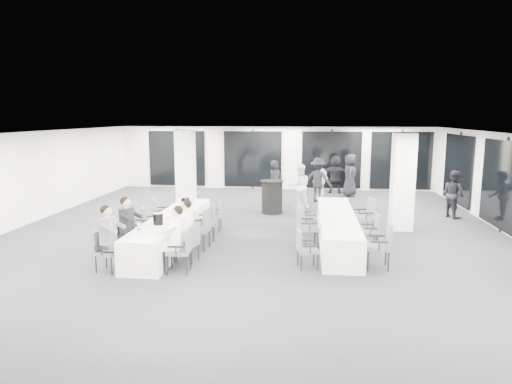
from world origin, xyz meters
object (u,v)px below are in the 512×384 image
chair_side_right_near (382,243)px  chair_side_right_mid (372,229)px  chair_main_left_fourth (149,220)px  standing_guest_c (318,177)px  chair_main_right_near (183,247)px  ice_bucket_far (185,202)px  cocktail_table (272,197)px  chair_main_left_far (159,212)px  standing_guest_g (189,175)px  standing_guest_h (454,191)px  ice_bucket_near (158,219)px  banquet_table_main (172,230)px  chair_side_left_far (306,216)px  standing_guest_f (335,172)px  chair_main_right_fourth (209,220)px  standing_guest_a (276,181)px  chair_main_left_second (124,236)px  standing_guest_d (320,178)px  chair_side_left_near (305,247)px  chair_side_right_far (366,214)px  standing_guest_b (300,183)px  chair_main_right_mid (201,226)px  standing_guest_e (350,173)px  chair_main_right_second (191,241)px  chair_side_left_mid (305,224)px  chair_main_right_far (216,214)px  chair_main_left_near (105,248)px  chair_main_left_mid (135,226)px  banquet_table_side (337,229)px

chair_side_right_near → chair_side_right_mid: size_ratio=1.14×
chair_main_left_fourth → standing_guest_c: (4.65, 5.88, 0.47)m
chair_main_right_near → ice_bucket_far: 3.33m
cocktail_table → chair_main_left_far: (-3.06, -2.67, -0.03)m
standing_guest_g → standing_guest_h: 9.88m
chair_main_left_far → ice_bucket_near: bearing=4.6°
chair_main_left_fourth → standing_guest_g: 6.31m
banquet_table_main → chair_side_left_far: 3.73m
chair_side_right_mid → standing_guest_f: bearing=-0.5°
chair_main_right_fourth → chair_side_right_mid: size_ratio=1.10×
banquet_table_main → standing_guest_a: 5.67m
chair_main_left_fourth → standing_guest_f: (5.41, 7.99, 0.43)m
chair_main_left_second → standing_guest_c: standing_guest_c is taller
chair_main_left_fourth → standing_guest_d: bearing=132.9°
chair_side_left_far → standing_guest_a: (-1.11, 3.59, 0.47)m
chair_side_right_near → standing_guest_f: bearing=4.5°
banquet_table_main → chair_side_left_near: bearing=-23.5°
chair_main_left_second → chair_side_right_far: 6.46m
chair_main_left_fourth → standing_guest_b: standing_guest_b is taller
standing_guest_h → ice_bucket_far: size_ratio=6.70×
chair_main_right_mid → standing_guest_e: bearing=-21.3°
chair_main_right_second → chair_main_right_fourth: bearing=10.5°
chair_main_right_fourth → chair_side_left_mid: bearing=-112.4°
chair_main_right_second → chair_main_right_far: chair_main_right_far is taller
chair_side_left_near → chair_side_left_far: (0.00, 3.04, -0.00)m
banquet_table_main → ice_bucket_near: size_ratio=18.61×
cocktail_table → standing_guest_b: 1.43m
standing_guest_a → standing_guest_b: bearing=-48.8°
cocktail_table → standing_guest_g: bearing=143.5°
chair_main_left_near → chair_main_right_second: chair_main_left_near is taller
chair_main_right_mid → cocktail_table: bearing=-10.6°
cocktail_table → chair_side_right_mid: bearing=-54.6°
chair_side_right_mid → standing_guest_h: bearing=-41.8°
chair_main_right_near → standing_guest_f: size_ratio=0.53×
standing_guest_d → standing_guest_g: (-5.29, -0.07, 0.05)m
chair_side_right_far → chair_main_right_far: bearing=76.8°
chair_main_left_mid → standing_guest_c: bearing=152.9°
chair_side_left_far → standing_guest_g: standing_guest_g is taller
chair_main_right_second → chair_main_right_far: (0.00, 2.87, 0.01)m
chair_main_right_second → cocktail_table: bearing=-3.7°
banquet_table_side → chair_main_left_near: size_ratio=5.66×
chair_side_right_far → ice_bucket_far: bearing=80.8°
cocktail_table → chair_main_left_far: bearing=-138.8°
cocktail_table → chair_side_left_mid: bearing=-73.9°
banquet_table_main → chair_side_left_far: size_ratio=5.83×
standing_guest_b → standing_guest_h: size_ratio=1.02×
chair_main_left_fourth → standing_guest_e: (5.96, 7.23, 0.50)m
chair_main_left_far → chair_main_right_second: chair_main_left_far is taller
banquet_table_side → standing_guest_d: (-0.29, 6.22, 0.50)m
chair_main_left_second → standing_guest_f: (5.41, 9.67, 0.42)m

